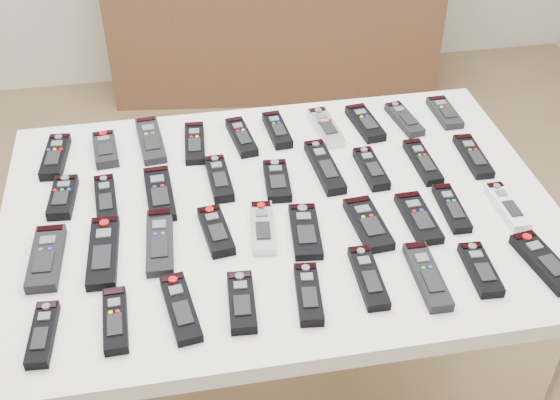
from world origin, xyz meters
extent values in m
plane|color=brown|center=(0.00, 0.00, 0.00)|extent=(4.00, 4.00, 0.00)
cube|color=white|center=(0.02, -0.13, 0.76)|extent=(1.25, 0.88, 0.04)
cylinder|color=beige|center=(-0.55, 0.25, 0.37)|extent=(0.04, 0.04, 0.74)
cylinder|color=beige|center=(0.58, 0.25, 0.37)|extent=(0.04, 0.04, 0.74)
cube|color=#543721|center=(0.34, 1.78, 0.39)|extent=(1.59, 0.57, 0.78)
cube|color=black|center=(-0.49, 0.15, 0.79)|extent=(0.07, 0.18, 0.02)
cube|color=black|center=(-0.37, 0.16, 0.79)|extent=(0.07, 0.14, 0.02)
cube|color=black|center=(-0.26, 0.18, 0.79)|extent=(0.08, 0.20, 0.02)
cube|color=black|center=(-0.15, 0.15, 0.79)|extent=(0.06, 0.18, 0.02)
cube|color=black|center=(-0.03, 0.15, 0.79)|extent=(0.07, 0.17, 0.02)
cube|color=black|center=(0.07, 0.17, 0.79)|extent=(0.06, 0.16, 0.02)
cube|color=#B7B7BC|center=(0.19, 0.16, 0.79)|extent=(0.07, 0.17, 0.02)
cube|color=black|center=(0.30, 0.16, 0.79)|extent=(0.07, 0.17, 0.02)
cube|color=black|center=(0.41, 0.16, 0.79)|extent=(0.07, 0.16, 0.02)
cube|color=black|center=(0.53, 0.18, 0.79)|extent=(0.05, 0.15, 0.02)
cube|color=black|center=(-0.47, -0.02, 0.79)|extent=(0.06, 0.15, 0.02)
cube|color=black|center=(-0.37, -0.05, 0.79)|extent=(0.06, 0.17, 0.02)
cube|color=black|center=(-0.25, -0.05, 0.79)|extent=(0.07, 0.19, 0.02)
cube|color=black|center=(-0.11, -0.01, 0.79)|extent=(0.06, 0.17, 0.02)
cube|color=black|center=(0.03, -0.05, 0.79)|extent=(0.07, 0.15, 0.02)
cube|color=black|center=(0.15, -0.01, 0.79)|extent=(0.06, 0.21, 0.02)
cube|color=black|center=(0.26, -0.04, 0.79)|extent=(0.05, 0.16, 0.02)
cube|color=black|center=(0.39, -0.03, 0.79)|extent=(0.05, 0.18, 0.02)
cube|color=black|center=(0.52, -0.03, 0.79)|extent=(0.05, 0.17, 0.02)
cube|color=black|center=(-0.49, -0.22, 0.79)|extent=(0.07, 0.19, 0.02)
cube|color=black|center=(-0.37, -0.23, 0.79)|extent=(0.07, 0.21, 0.02)
cube|color=black|center=(-0.25, -0.21, 0.79)|extent=(0.06, 0.20, 0.02)
cube|color=black|center=(-0.13, -0.20, 0.79)|extent=(0.07, 0.16, 0.02)
cube|color=#B7B7BC|center=(-0.03, -0.21, 0.79)|extent=(0.07, 0.17, 0.02)
cube|color=black|center=(0.06, -0.23, 0.79)|extent=(0.08, 0.17, 0.02)
cube|color=black|center=(0.20, -0.24, 0.79)|extent=(0.07, 0.17, 0.02)
cube|color=black|center=(0.31, -0.24, 0.79)|extent=(0.06, 0.17, 0.02)
cube|color=black|center=(0.40, -0.22, 0.79)|extent=(0.05, 0.16, 0.02)
cube|color=silver|center=(0.52, -0.23, 0.79)|extent=(0.04, 0.16, 0.02)
cube|color=black|center=(-0.48, -0.43, 0.79)|extent=(0.05, 0.15, 0.02)
cube|color=black|center=(-0.35, -0.42, 0.79)|extent=(0.05, 0.16, 0.02)
cube|color=black|center=(-0.22, -0.41, 0.79)|extent=(0.07, 0.18, 0.02)
cube|color=black|center=(-0.11, -0.42, 0.79)|extent=(0.06, 0.15, 0.02)
cube|color=black|center=(0.02, -0.42, 0.79)|extent=(0.06, 0.16, 0.02)
cube|color=black|center=(0.15, -0.40, 0.79)|extent=(0.05, 0.17, 0.02)
cube|color=black|center=(0.27, -0.41, 0.79)|extent=(0.05, 0.18, 0.02)
cube|color=black|center=(0.38, -0.41, 0.79)|extent=(0.06, 0.15, 0.02)
cube|color=black|center=(0.52, -0.42, 0.79)|extent=(0.08, 0.18, 0.02)
camera|label=1|loc=(-0.20, -1.35, 1.78)|focal=45.00mm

